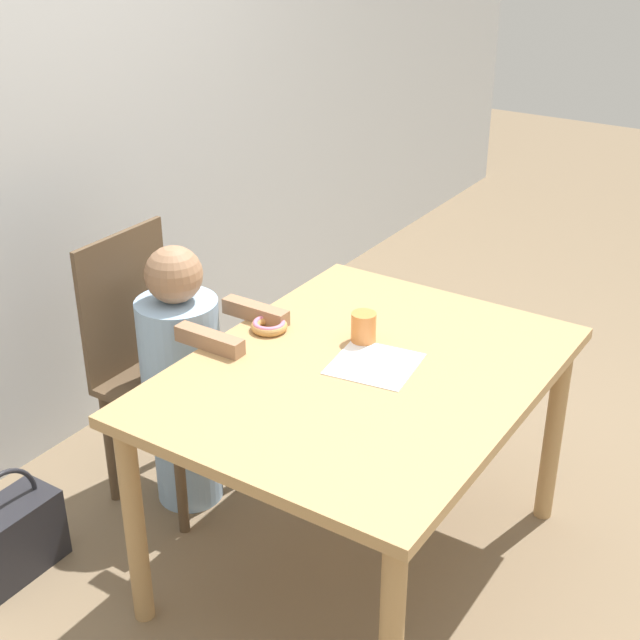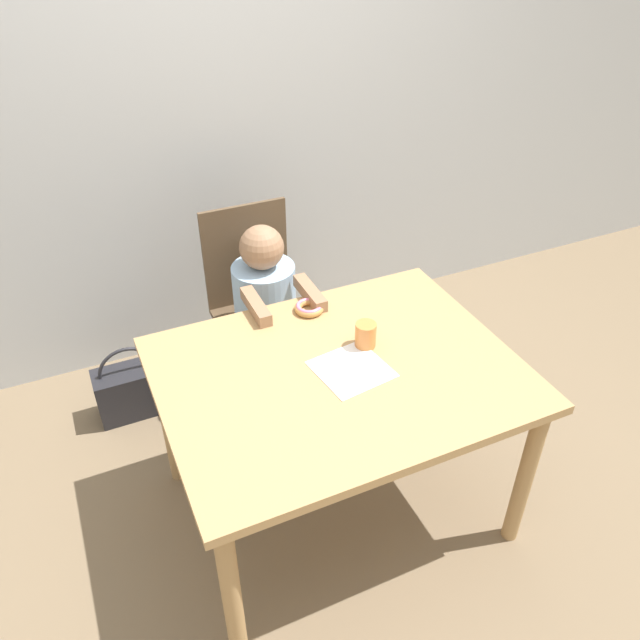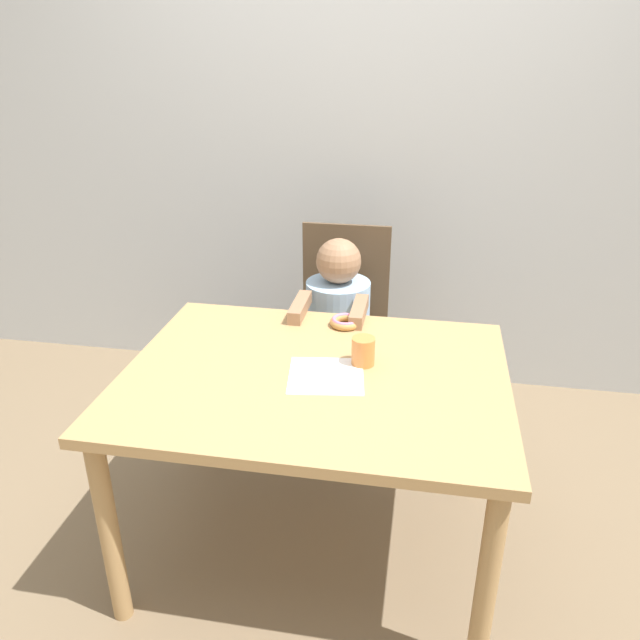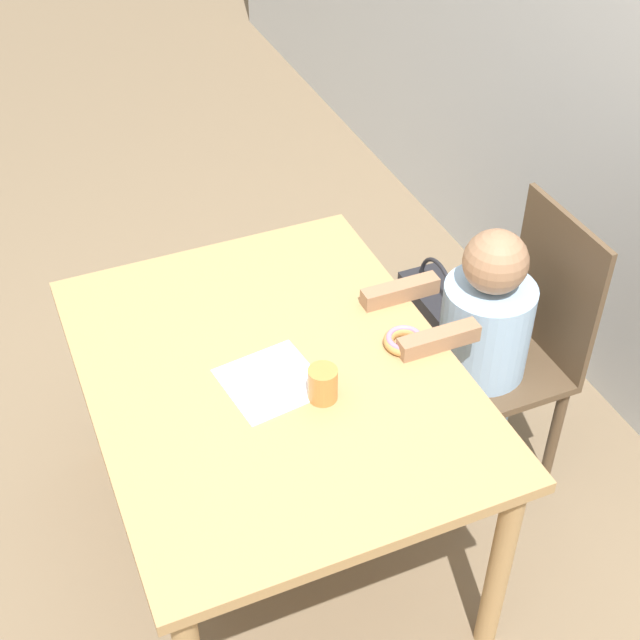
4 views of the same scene
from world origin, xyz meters
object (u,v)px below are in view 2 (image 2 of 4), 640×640
object	(u,v)px
cup	(366,335)
chair	(257,308)
child_figure	(267,324)
handbag	(132,390)
donut	(309,307)

from	to	relation	value
cup	chair	bearing A→B (deg)	103.60
chair	child_figure	size ratio (longest dim) A/B	1.00
cup	child_figure	bearing A→B (deg)	106.23
handbag	cup	xyz separation A→B (m)	(0.78, -0.80, 0.63)
child_figure	donut	world-z (taller)	child_figure
chair	handbag	size ratio (longest dim) A/B	2.49
chair	donut	size ratio (longest dim) A/B	8.20
chair	cup	size ratio (longest dim) A/B	10.01
child_figure	cup	bearing A→B (deg)	-73.77
chair	cup	bearing A→B (deg)	-76.40
donut	handbag	world-z (taller)	donut
donut	handbag	bearing A→B (deg)	142.77
cup	donut	bearing A→B (deg)	109.07
child_figure	chair	bearing A→B (deg)	90.00
child_figure	cup	world-z (taller)	child_figure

